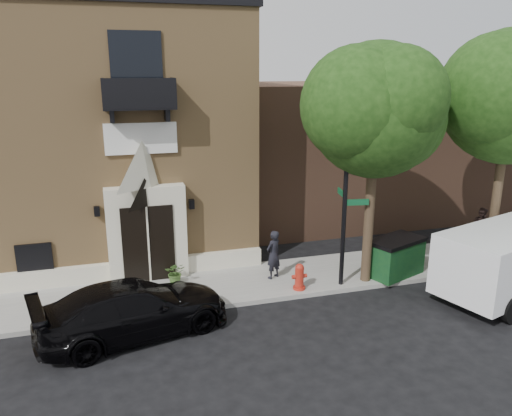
% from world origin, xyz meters
% --- Properties ---
extents(ground, '(120.00, 120.00, 0.00)m').
position_xyz_m(ground, '(0.00, 0.00, 0.00)').
color(ground, black).
rests_on(ground, ground).
extents(sidewalk, '(42.00, 3.00, 0.15)m').
position_xyz_m(sidewalk, '(1.00, 1.50, 0.07)').
color(sidewalk, gray).
rests_on(sidewalk, ground).
extents(church, '(12.20, 11.01, 9.30)m').
position_xyz_m(church, '(-2.99, 7.95, 4.63)').
color(church, '#AD8451').
rests_on(church, ground).
extents(neighbour_building, '(18.00, 8.00, 6.40)m').
position_xyz_m(neighbour_building, '(12.00, 9.00, 3.20)').
color(neighbour_building, brown).
rests_on(neighbour_building, ground).
extents(street_tree_left, '(4.97, 4.38, 7.77)m').
position_xyz_m(street_tree_left, '(6.03, 0.35, 5.87)').
color(street_tree_left, '#38281C').
rests_on(street_tree_left, sidewalk).
extents(black_sedan, '(5.57, 3.28, 1.51)m').
position_xyz_m(black_sedan, '(-1.69, -0.76, 0.76)').
color(black_sedan, black).
rests_on(black_sedan, ground).
extents(street_sign, '(0.86, 0.94, 5.43)m').
position_xyz_m(street_sign, '(5.08, 0.40, 2.88)').
color(street_sign, black).
rests_on(street_sign, sidewalk).
extents(fire_hydrant, '(0.50, 0.40, 0.87)m').
position_xyz_m(fire_hydrant, '(3.58, 0.40, 0.58)').
color(fire_hydrant, '#B12517').
rests_on(fire_hydrant, sidewalk).
extents(dumpster, '(2.27, 1.78, 1.30)m').
position_xyz_m(dumpster, '(7.19, 0.61, 0.81)').
color(dumpster, '#0F371D').
rests_on(dumpster, sidewalk).
extents(planter, '(0.77, 0.70, 0.75)m').
position_xyz_m(planter, '(-0.20, 2.00, 0.52)').
color(planter, '#41632A').
rests_on(planter, sidewalk).
extents(pedestrian_near, '(0.74, 0.66, 1.69)m').
position_xyz_m(pedestrian_near, '(3.06, 1.51, 0.99)').
color(pedestrian_near, black).
rests_on(pedestrian_near, sidewalk).
extents(pedestrian_far, '(0.74, 0.87, 1.56)m').
position_xyz_m(pedestrian_far, '(12.15, 2.31, 0.93)').
color(pedestrian_far, '#322321').
rests_on(pedestrian_far, sidewalk).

